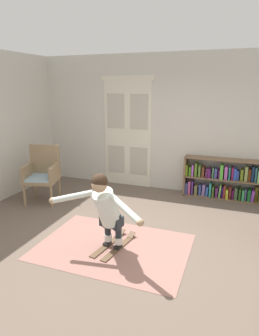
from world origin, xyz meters
TOP-DOWN VIEW (x-y plane):
  - ground_plane at (0.00, 0.00)m, footprint 7.20×7.20m
  - back_wall at (0.00, 2.60)m, footprint 6.00×0.10m
  - double_door at (-0.93, 2.54)m, footprint 1.22×0.05m
  - rug at (-0.12, -0.16)m, footprint 2.12×1.51m
  - bookshelf at (1.29, 2.39)m, footprint 1.74×0.30m
  - wicker_chair at (-2.15, 1.02)m, footprint 0.75×0.75m
  - skis_pair at (-0.12, -0.13)m, footprint 0.40×0.85m
  - person_skier at (-0.15, -0.32)m, footprint 1.42×0.73m

SIDE VIEW (x-z plane):
  - ground_plane at x=0.00m, z-range 0.00..0.00m
  - rug at x=-0.12m, z-range 0.00..0.01m
  - skis_pair at x=-0.12m, z-range -0.01..0.06m
  - bookshelf at x=1.29m, z-range -0.05..0.78m
  - wicker_chair at x=-2.15m, z-range 0.03..1.13m
  - person_skier at x=-0.15m, z-range 0.13..1.23m
  - double_door at x=-0.93m, z-range 0.01..2.46m
  - back_wall at x=0.00m, z-range 0.00..2.90m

